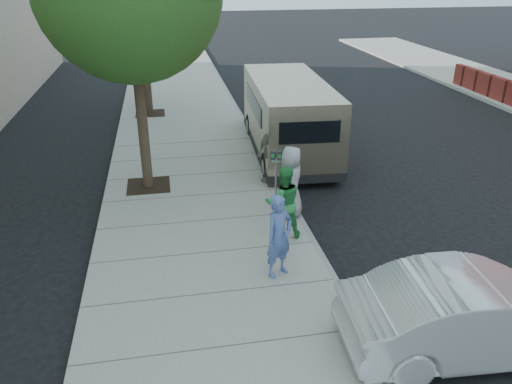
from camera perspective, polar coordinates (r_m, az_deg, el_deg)
The scene contains 10 objects.
ground at distance 12.52m, azimuth -1.65°, elevation -3.49°, with size 120.00×120.00×0.00m, color black.
sidewalk at distance 12.40m, azimuth -6.23°, elevation -3.57°, with size 5.00×60.00×0.15m, color gray.
curb_face at distance 12.76m, azimuth 4.75°, elevation -2.62°, with size 0.12×60.00×0.16m, color gray.
parking_meter at distance 12.78m, azimuth 2.33°, elevation 3.00°, with size 0.31×0.21×1.44m.
van at distance 16.74m, azimuth 3.63°, elevation 8.71°, with size 2.59×6.80×2.48m.
sedan at distance 9.09m, azimuth 23.98°, elevation -12.59°, with size 1.55×4.45×1.47m, color silver.
person_officer at distance 9.86m, azimuth 2.66°, elevation -5.08°, with size 0.64×0.42×1.75m, color #4D67A5.
person_green_shirt at distance 11.24m, azimuth 3.14°, elevation -1.19°, with size 0.84×0.66×1.73m, color #2D8A41.
person_gray_shirt at distance 12.15m, azimuth 4.00°, elevation 1.09°, with size 0.89×0.58×1.82m, color #A0A0A2.
person_striped_polo at distance 14.12m, azimuth 1.80°, elevation 4.83°, with size 1.13×0.47×1.93m, color gray.
Camera 1 is at (-1.67, -10.91, 5.93)m, focal length 35.00 mm.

